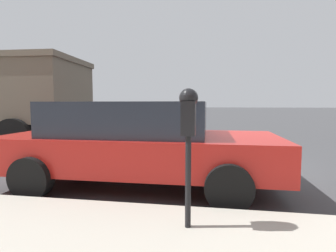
# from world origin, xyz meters

# --- Properties ---
(ground_plane) EXTENTS (220.00, 220.00, 0.00)m
(ground_plane) POSITION_xyz_m (0.00, 0.00, 0.00)
(ground_plane) COLOR #424244
(parking_meter) EXTENTS (0.21, 0.19, 1.42)m
(parking_meter) POSITION_xyz_m (-2.75, 0.65, 1.22)
(parking_meter) COLOR black
(parking_meter) RESTS_ON sidewalk
(car_red) EXTENTS (2.11, 4.60, 1.44)m
(car_red) POSITION_xyz_m (-1.01, 1.67, 0.76)
(car_red) COLOR #B21E19
(car_red) RESTS_ON ground_plane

